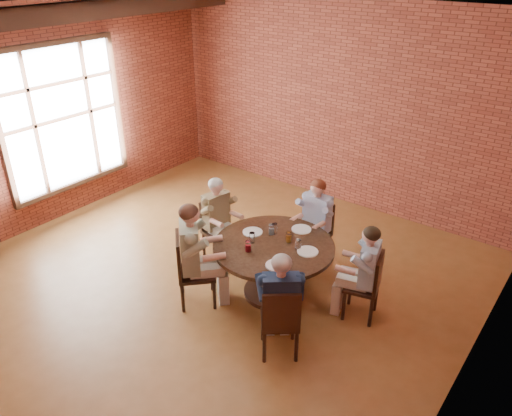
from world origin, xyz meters
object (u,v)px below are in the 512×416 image
Objects in this scene: chair_d at (189,267)px; smartphone at (282,263)px; chair_a at (368,284)px; chair_e at (280,320)px; diner_a at (363,273)px; diner_b at (315,223)px; chair_c at (216,227)px; dining_table at (273,259)px; chair_b at (317,229)px; diner_e at (280,304)px; diner_d at (196,255)px; diner_c at (219,220)px.

smartphone is (1.06, 0.49, 0.23)m from chair_d.
chair_e is at bearing -35.85° from chair_a.
smartphone is at bearing -70.11° from chair_a.
chair_d is at bearing -74.68° from diner_a.
diner_b is 1.41m from chair_c.
dining_table is 1.58× the size of chair_d.
diner_b is 1.42× the size of chair_c.
chair_b is (-1.08, 0.76, -0.13)m from diner_a.
diner_a reaches higher than dining_table.
chair_a is 0.99× the size of chair_b.
diner_e is (-0.05, 0.06, 0.15)m from chair_e.
diner_b is 8.72× the size of smartphone.
chair_b is 0.71× the size of diner_b.
dining_table is 1.13m from chair_e.
smartphone is (-0.39, 0.60, 0.26)m from chair_e.
diner_d reaches higher than chair_e.
smartphone is (0.30, -1.25, 0.12)m from diner_b.
chair_e is at bearing -140.35° from chair_d.
chair_b is 1.01× the size of chair_c.
chair_a reaches higher than smartphone.
diner_e is (1.34, -0.11, -0.05)m from diner_d.
dining_table is at bearing -90.00° from chair_b.
diner_d is (0.06, 0.07, 0.17)m from chair_d.
diner_a is 1.37× the size of chair_e.
diner_b is 1.31× the size of chair_d.
smartphone is (1.50, -0.52, 0.26)m from chair_c.
chair_b is 2.04m from chair_e.
chair_d reaches higher than dining_table.
diner_a is 1.23m from chair_e.
chair_c is 0.93× the size of chair_d.
diner_d is at bearing -46.18° from chair_e.
chair_e reaches higher than chair_b.
dining_table is 1.69× the size of chair_b.
chair_e is at bearing -68.30° from diner_b.
diner_d reaches higher than chair_b.
diner_c is (-1.12, -0.74, -0.01)m from diner_b.
diner_b reaches higher than chair_e.
diner_a is 2.04m from diner_d.
diner_c is at bearing -21.35° from diner_d.
chair_b is 0.93× the size of chair_d.
diner_a is 2.13m from chair_d.
diner_c is (-2.28, -0.08, 0.14)m from chair_a.
diner_a is at bearing -150.84° from diner_e.
diner_b reaches higher than chair_a.
chair_d is 1.46m from chair_e.
diner_a reaches higher than chair_b.
chair_b is 0.65× the size of diner_d.
chair_b is 0.16m from diner_b.
chair_b is at bearing -42.52° from diner_c.
dining_table is 1.67× the size of chair_e.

